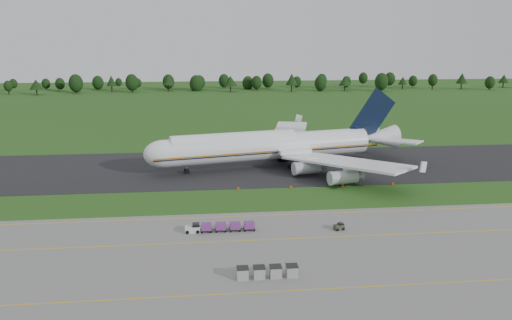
{
  "coord_description": "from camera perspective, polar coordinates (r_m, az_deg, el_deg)",
  "views": [
    {
      "loc": [
        -5.73,
        -101.44,
        33.95
      ],
      "look_at": [
        5.0,
        2.0,
        8.31
      ],
      "focal_mm": 35.0,
      "sensor_mm": 36.0,
      "label": 1
    }
  ],
  "objects": [
    {
      "name": "uld_row",
      "position": [
        73.97,
        1.31,
        -12.67
      ],
      "size": [
        8.94,
        1.74,
        1.72
      ],
      "color": "gray",
      "rests_on": "apron"
    },
    {
      "name": "baggage_train",
      "position": [
        90.45,
        -4.23,
        -7.64
      ],
      "size": [
        12.53,
        1.6,
        1.54
      ],
      "color": "silver",
      "rests_on": "apron"
    },
    {
      "name": "tree_line",
      "position": [
        322.83,
        -3.33,
        8.87
      ],
      "size": [
        525.01,
        23.8,
        11.53
      ],
      "color": "black",
      "rests_on": "ground"
    },
    {
      "name": "edge_markers",
      "position": [
        116.85,
        6.97,
        -3.01
      ],
      "size": [
        37.16,
        0.3,
        0.6
      ],
      "color": "#EC4007",
      "rests_on": "ground"
    },
    {
      "name": "utility_cart",
      "position": [
        92.24,
        9.46,
        -7.59
      ],
      "size": [
        1.99,
        1.5,
        0.98
      ],
      "color": "#303626",
      "rests_on": "apron"
    },
    {
      "name": "aircraft",
      "position": [
        133.49,
        2.0,
        1.67
      ],
      "size": [
        72.74,
        69.21,
        20.36
      ],
      "color": "white",
      "rests_on": "ground"
    },
    {
      "name": "taxiway",
      "position": [
        133.93,
        -3.28,
        -0.84
      ],
      "size": [
        300.0,
        40.0,
        0.08
      ],
      "primitive_type": "cube",
      "color": "black",
      "rests_on": "ground"
    },
    {
      "name": "apron",
      "position": [
        75.7,
        -0.97,
        -12.77
      ],
      "size": [
        300.0,
        52.0,
        0.06
      ],
      "primitive_type": "cube",
      "color": "slate",
      "rests_on": "ground"
    },
    {
      "name": "apron_markings",
      "position": [
        82.0,
        -1.41,
        -10.56
      ],
      "size": [
        300.0,
        30.2,
        0.01
      ],
      "color": "gold",
      "rests_on": "apron"
    },
    {
      "name": "ground",
      "position": [
        107.12,
        -2.56,
        -4.64
      ],
      "size": [
        600.0,
        600.0,
        0.0
      ],
      "primitive_type": "plane",
      "color": "#224C17",
      "rests_on": "ground"
    }
  ]
}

